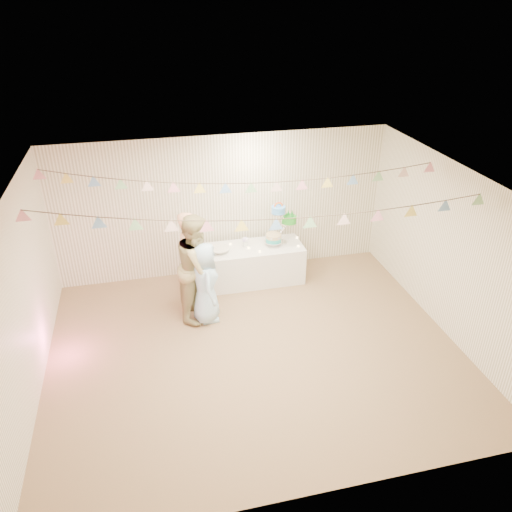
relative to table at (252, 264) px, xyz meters
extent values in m
plane|color=#846447|center=(-0.39, -1.97, -0.35)|extent=(6.00, 6.00, 0.00)
plane|color=silver|center=(-0.39, -1.97, 2.25)|extent=(6.00, 6.00, 0.00)
plane|color=white|center=(-0.39, 0.53, 0.95)|extent=(6.00, 6.00, 0.00)
plane|color=white|center=(-0.39, -4.47, 0.95)|extent=(6.00, 6.00, 0.00)
plane|color=white|center=(-3.39, -1.97, 0.95)|extent=(5.00, 5.00, 0.00)
plane|color=white|center=(2.61, -1.97, 0.95)|extent=(5.00, 5.00, 0.00)
cube|color=white|center=(0.00, 0.00, 0.00)|extent=(1.84, 0.74, 0.69)
cylinder|color=white|center=(-0.59, -0.05, 0.41)|extent=(0.35, 0.35, 0.02)
imported|color=#F5AC80|center=(-1.11, -0.47, 0.49)|extent=(0.68, 0.73, 1.67)
imported|color=tan|center=(-1.06, -0.84, 0.54)|extent=(0.94, 1.05, 1.78)
imported|color=#AFD7F7|center=(-0.98, -1.00, 0.34)|extent=(0.47, 0.69, 1.36)
cylinder|color=#FFD88C|center=(-0.80, -0.15, 0.36)|extent=(0.04, 0.04, 0.03)
cylinder|color=#FFD88C|center=(-0.35, 0.18, 0.36)|extent=(0.04, 0.04, 0.03)
cylinder|color=#FFD88C|center=(0.10, -0.22, 0.36)|extent=(0.04, 0.04, 0.03)
cylinder|color=#FFD88C|center=(0.35, 0.22, 0.36)|extent=(0.04, 0.04, 0.03)
cylinder|color=#FFD88C|center=(0.82, -0.18, 0.36)|extent=(0.04, 0.04, 0.03)
cylinder|color=#FFD88C|center=(0.90, 0.15, 0.36)|extent=(0.04, 0.04, 0.03)
cylinder|color=#FFD88C|center=(-0.06, -0.04, 0.36)|extent=(0.04, 0.04, 0.03)
camera|label=1|loc=(-1.74, -7.71, 4.44)|focal=35.00mm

